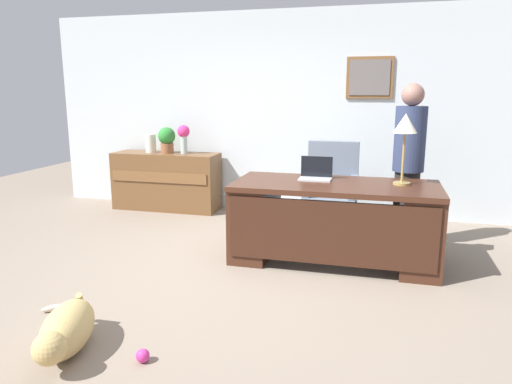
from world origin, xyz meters
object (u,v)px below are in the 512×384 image
Objects in this scene: armchair at (331,192)px; potted_plant at (167,139)px; person_standing at (408,165)px; laptop at (316,174)px; vase_empty at (151,143)px; dog_toy_ball at (143,356)px; dog_toy_bone at (54,308)px; credenza at (167,181)px; dog_lying at (66,331)px; vase_with_flowers at (184,135)px; desk_lamp at (405,128)px; desk at (334,219)px.

armchair is 2.97× the size of potted_plant.
laptop is at bearing -152.98° from person_standing.
dog_toy_ball is at bearing -64.13° from vase_empty.
dog_toy_bone is (-2.65, -2.30, -0.87)m from person_standing.
credenza is 1.40× the size of armchair.
laptop is at bearing 61.38° from dog_lying.
vase_with_flowers is (-2.01, 1.35, 0.21)m from laptop.
dog_lying is at bearing -74.39° from credenza.
credenza is at bearing 105.61° from dog_lying.
armchair reaches higher than vase_empty.
laptop is 0.81× the size of vase_with_flowers.
desk_lamp reaches higher than dog_toy_ball.
person_standing is 6.72× the size of vase_empty.
person_standing reaches higher than desk_lamp.
vase_with_flowers is 0.52m from vase_empty.
dog_toy_bone is at bearing -138.99° from person_standing.
desk_lamp is 3.01m from dog_toy_ball.
person_standing is 2.25× the size of dog_lying.
potted_plant is (-2.34, 0.51, 0.52)m from armchair.
dog_lying is 3.90m from potted_plant.
credenza is 3.79× the size of vase_with_flowers.
vase_empty is at bearing 108.72° from dog_lying.
credenza is 3.26m from dog_toy_bone.
armchair reaches higher than credenza.
dog_toy_bone is at bearing 134.34° from dog_lying.
dog_lying is 1.95× the size of vase_with_flowers.
person_standing is at bearing -15.50° from credenza.
armchair is at bearing 155.32° from person_standing.
vase_with_flowers is 3.37m from dog_toy_bone.
desk_lamp is 1.70× the size of vase_with_flowers.
person_standing is 3.54m from vase_empty.
vase_empty is at bearing 168.91° from armchair.
dog_lying is 2.41× the size of laptop.
dog_toy_bone is at bearing -76.39° from vase_empty.
desk is at bearing -136.41° from person_standing.
credenza is 3.56m from desk_lamp.
vase_empty reaches higher than credenza.
laptop is (2.30, -1.35, 0.44)m from credenza.
desk_lamp is 1.86× the size of potted_plant.
armchair is 2.45m from potted_plant.
armchair is at bearing 67.02° from dog_lying.
potted_plant is at bearing 99.34° from dog_toy_bone.
dog_toy_ball is (-0.82, -3.15, -0.44)m from armchair.
dog_lying is (-1.49, -2.13, -0.28)m from desk.
dog_toy_ball is at bearing -24.66° from dog_toy_bone.
credenza is 17.37× the size of dog_toy_ball.
desk_lamp is at bearing 47.01° from dog_lying.
person_standing is 20.14× the size of dog_toy_ball.
desk is 2.79m from vase_with_flowers.
potted_plant reaches higher than dog_toy_bone.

